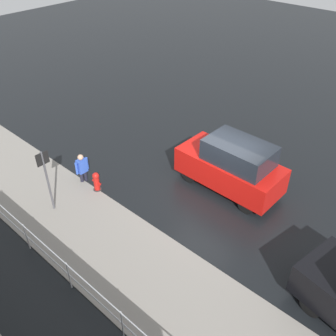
# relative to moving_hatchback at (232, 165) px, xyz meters

# --- Properties ---
(ground_plane) EXTENTS (60.00, 60.00, 0.00)m
(ground_plane) POSITION_rel_moving_hatchback_xyz_m (0.23, 0.82, -1.03)
(ground_plane) COLOR black
(kerb_strip) EXTENTS (24.00, 3.20, 0.04)m
(kerb_strip) POSITION_rel_moving_hatchback_xyz_m (0.23, 5.02, -1.01)
(kerb_strip) COLOR gray
(kerb_strip) RESTS_ON ground
(moving_hatchback) EXTENTS (3.92, 1.75, 2.06)m
(moving_hatchback) POSITION_rel_moving_hatchback_xyz_m (0.00, 0.00, 0.00)
(moving_hatchback) COLOR red
(moving_hatchback) RESTS_ON ground
(fire_hydrant) EXTENTS (0.42, 0.31, 0.80)m
(fire_hydrant) POSITION_rel_moving_hatchback_xyz_m (3.57, 3.43, -0.63)
(fire_hydrant) COLOR red
(fire_hydrant) RESTS_ON ground
(pedestrian) EXTENTS (0.25, 0.57, 1.22)m
(pedestrian) POSITION_rel_moving_hatchback_xyz_m (4.39, 3.41, -0.34)
(pedestrian) COLOR blue
(pedestrian) RESTS_ON ground
(metal_railing) EXTENTS (10.78, 0.04, 1.05)m
(metal_railing) POSITION_rel_moving_hatchback_xyz_m (-0.34, 6.68, -0.30)
(metal_railing) COLOR #B7BABF
(metal_railing) RESTS_ON ground
(sign_post) EXTENTS (0.07, 0.44, 2.40)m
(sign_post) POSITION_rel_moving_hatchback_xyz_m (3.89, 5.11, 0.55)
(sign_post) COLOR #4C4C51
(sign_post) RESTS_ON ground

